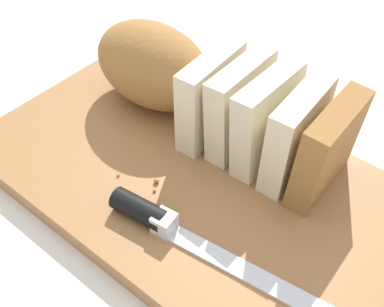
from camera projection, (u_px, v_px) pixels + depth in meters
name	position (u px, v px, depth m)	size (l,w,h in m)	color
ground_plane	(192.00, 187.00, 0.54)	(3.00, 3.00, 0.00)	silver
cutting_board	(192.00, 180.00, 0.53)	(0.48, 0.27, 0.02)	#9E6B3D
bread_loaf	(201.00, 88.00, 0.55)	(0.33, 0.11, 0.10)	#996633
bread_knife	(166.00, 225.00, 0.46)	(0.24, 0.06, 0.02)	silver
crumb_near_knife	(156.00, 181.00, 0.51)	(0.01, 0.01, 0.01)	tan
crumb_near_loaf	(154.00, 190.00, 0.50)	(0.00, 0.00, 0.00)	tan
crumb_stray_left	(118.00, 175.00, 0.52)	(0.00, 0.00, 0.00)	tan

